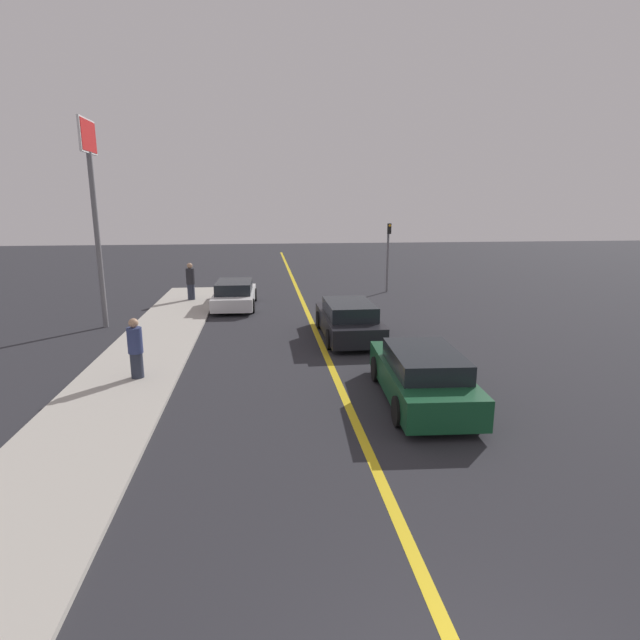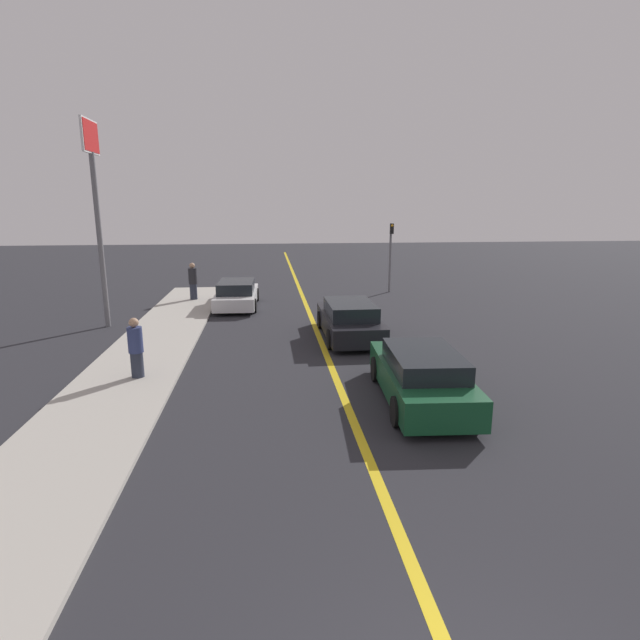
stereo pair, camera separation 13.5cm
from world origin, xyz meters
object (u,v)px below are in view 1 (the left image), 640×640
at_px(car_ahead_center, 348,320).
at_px(pedestrian_mid_group, 191,281).
at_px(pedestrian_near_curb, 136,349).
at_px(traffic_light, 388,250).
at_px(car_far_distant, 235,294).
at_px(car_near_right_lane, 422,375).
at_px(roadside_sign, 92,181).

xyz_separation_m(car_ahead_center, pedestrian_mid_group, (-6.57, 7.75, 0.36)).
relative_size(pedestrian_near_curb, traffic_light, 0.44).
bearing_deg(pedestrian_near_curb, traffic_light, 52.16).
bearing_deg(pedestrian_mid_group, traffic_light, 8.73).
xyz_separation_m(pedestrian_near_curb, traffic_light, (10.26, 13.20, 1.39)).
relative_size(car_far_distant, pedestrian_mid_group, 2.55).
height_order(car_near_right_lane, traffic_light, traffic_light).
height_order(pedestrian_mid_group, traffic_light, traffic_light).
bearing_deg(traffic_light, car_near_right_lane, -101.10).
height_order(car_ahead_center, roadside_sign, roadside_sign).
relative_size(car_near_right_lane, pedestrian_mid_group, 2.59).
height_order(pedestrian_near_curb, roadside_sign, roadside_sign).
xyz_separation_m(pedestrian_mid_group, traffic_light, (10.35, 1.59, 1.31)).
relative_size(car_ahead_center, car_far_distant, 1.02).
bearing_deg(pedestrian_mid_group, car_ahead_center, -49.71).
relative_size(car_far_distant, traffic_light, 1.24).
bearing_deg(car_far_distant, pedestrian_mid_group, 144.37).
relative_size(pedestrian_near_curb, pedestrian_mid_group, 0.91).
height_order(car_near_right_lane, roadside_sign, roadside_sign).
bearing_deg(car_ahead_center, pedestrian_mid_group, 129.97).
bearing_deg(roadside_sign, traffic_light, 27.15).
distance_m(car_near_right_lane, pedestrian_near_curb, 7.58).
height_order(car_ahead_center, pedestrian_mid_group, pedestrian_mid_group).
distance_m(car_far_distant, traffic_light, 8.92).
height_order(car_near_right_lane, pedestrian_near_curb, pedestrian_near_curb).
bearing_deg(car_far_distant, car_near_right_lane, -65.99).
xyz_separation_m(car_ahead_center, traffic_light, (3.78, 9.34, 1.66)).
xyz_separation_m(car_near_right_lane, roadside_sign, (-9.95, 8.81, 4.90)).
bearing_deg(roadside_sign, car_ahead_center, -16.22).
bearing_deg(pedestrian_mid_group, car_near_right_lane, -62.20).
relative_size(pedestrian_near_curb, roadside_sign, 0.21).
relative_size(car_near_right_lane, car_ahead_center, 0.99).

